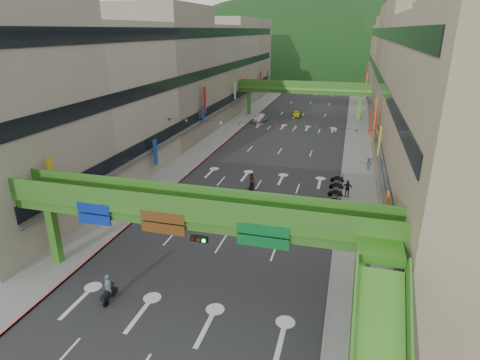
% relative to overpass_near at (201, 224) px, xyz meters
% --- Properties ---
extents(ground, '(320.00, 320.00, 0.00)m').
position_rel_overpass_near_xyz_m(ground, '(-0.93, -5.38, -5.21)').
color(ground, black).
rests_on(ground, ground).
extents(road_slab, '(18.00, 140.00, 0.02)m').
position_rel_overpass_near_xyz_m(road_slab, '(-0.93, 44.62, -5.20)').
color(road_slab, '#28282B').
rests_on(road_slab, ground).
extents(sidewalk_left, '(4.00, 140.00, 0.15)m').
position_rel_overpass_near_xyz_m(sidewalk_left, '(-11.93, 44.62, -5.13)').
color(sidewalk_left, gray).
rests_on(sidewalk_left, ground).
extents(sidewalk_right, '(4.00, 140.00, 0.15)m').
position_rel_overpass_near_xyz_m(sidewalk_right, '(10.07, 44.62, -5.13)').
color(sidewalk_right, gray).
rests_on(sidewalk_right, ground).
extents(curb_left, '(0.20, 140.00, 0.18)m').
position_rel_overpass_near_xyz_m(curb_left, '(-10.03, 44.62, -5.12)').
color(curb_left, '#CC5959').
rests_on(curb_left, ground).
extents(curb_right, '(0.20, 140.00, 0.18)m').
position_rel_overpass_near_xyz_m(curb_right, '(8.17, 44.62, -5.12)').
color(curb_right, gray).
rests_on(curb_right, ground).
extents(building_row_left, '(12.80, 95.00, 19.00)m').
position_rel_overpass_near_xyz_m(building_row_left, '(-19.86, 44.62, 4.25)').
color(building_row_left, '#9E937F').
rests_on(building_row_left, ground).
extents(building_row_right, '(12.80, 95.00, 19.00)m').
position_rel_overpass_near_xyz_m(building_row_right, '(18.00, 44.62, 4.25)').
color(building_row_right, gray).
rests_on(building_row_right, ground).
extents(overpass_near, '(28.00, 12.27, 7.10)m').
position_rel_overpass_near_xyz_m(overpass_near, '(0.00, 0.00, 0.00)').
color(overpass_near, '#4C9E2D').
rests_on(overpass_near, ground).
extents(overpass_far, '(28.00, 2.20, 7.10)m').
position_rel_overpass_near_xyz_m(overpass_far, '(-0.93, 59.62, 0.20)').
color(overpass_far, '#4C9E2D').
rests_on(overpass_far, ground).
extents(hill_left, '(168.00, 140.00, 112.00)m').
position_rel_overpass_near_xyz_m(hill_left, '(-15.93, 154.62, -5.21)').
color(hill_left, '#1C4419').
rests_on(hill_left, ground).
extents(hill_right, '(208.00, 176.00, 128.00)m').
position_rel_overpass_near_xyz_m(hill_right, '(24.07, 174.62, -5.21)').
color(hill_right, '#1C4419').
rests_on(hill_right, ground).
extents(bunting_string, '(26.00, 0.36, 0.47)m').
position_rel_overpass_near_xyz_m(bunting_string, '(-0.93, 24.62, 0.75)').
color(bunting_string, black).
rests_on(bunting_string, ground).
extents(scooter_rider_near, '(0.68, 1.60, 1.98)m').
position_rel_overpass_near_xyz_m(scooter_rider_near, '(-5.65, -2.43, -4.29)').
color(scooter_rider_near, black).
rests_on(scooter_rider_near, ground).
extents(scooter_rider_mid, '(0.85, 1.60, 2.09)m').
position_rel_overpass_near_xyz_m(scooter_rider_mid, '(-1.22, 18.56, -4.12)').
color(scooter_rider_mid, black).
rests_on(scooter_rider_mid, ground).
extents(scooter_rider_left, '(1.03, 1.59, 2.02)m').
position_rel_overpass_near_xyz_m(scooter_rider_left, '(-4.67, 14.16, -4.20)').
color(scooter_rider_left, gray).
rests_on(scooter_rider_left, ground).
extents(scooter_rider_far, '(0.85, 1.60, 2.00)m').
position_rel_overpass_near_xyz_m(scooter_rider_far, '(-3.68, 10.63, -4.20)').
color(scooter_rider_far, maroon).
rests_on(scooter_rider_far, ground).
extents(parked_scooter_row, '(1.60, 9.39, 1.08)m').
position_rel_overpass_near_xyz_m(parked_scooter_row, '(7.71, 19.35, -4.68)').
color(parked_scooter_row, black).
rests_on(parked_scooter_row, ground).
extents(car_silver, '(2.31, 4.78, 1.51)m').
position_rel_overpass_near_xyz_m(car_silver, '(-7.93, 53.15, -4.45)').
color(car_silver, '#A2A3AA').
rests_on(car_silver, ground).
extents(car_yellow, '(1.77, 3.95, 1.32)m').
position_rel_overpass_near_xyz_m(car_yellow, '(-1.91, 59.81, -4.55)').
color(car_yellow, gold).
rests_on(car_yellow, ground).
extents(pedestrian_red, '(0.94, 0.87, 1.56)m').
position_rel_overpass_near_xyz_m(pedestrian_red, '(11.27, 2.62, -4.43)').
color(pedestrian_red, '#C34D2E').
rests_on(pedestrian_red, ground).
extents(pedestrian_dark, '(1.13, 0.60, 1.84)m').
position_rel_overpass_near_xyz_m(pedestrian_dark, '(8.87, 19.40, -4.29)').
color(pedestrian_dark, black).
rests_on(pedestrian_dark, ground).
extents(pedestrian_blue, '(0.72, 0.48, 1.53)m').
position_rel_overpass_near_xyz_m(pedestrian_blue, '(11.27, 29.12, -4.44)').
color(pedestrian_blue, '#2A3B4D').
rests_on(pedestrian_blue, ground).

